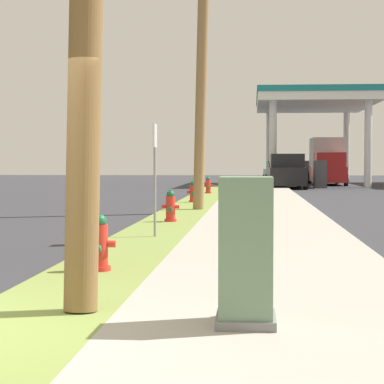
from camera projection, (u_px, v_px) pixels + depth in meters
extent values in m
cube|color=olive|center=(10.00, 341.00, 6.27)|extent=(1.40, 80.00, 0.12)
cube|color=#A8A093|center=(292.00, 346.00, 6.09)|extent=(3.20, 80.00, 0.12)
cylinder|color=red|center=(100.00, 268.00, 9.88)|extent=(0.29, 0.29, 0.06)
cylinder|color=red|center=(100.00, 248.00, 9.87)|extent=(0.22, 0.22, 0.60)
sphere|color=#196038|center=(99.00, 221.00, 9.86)|extent=(0.19, 0.19, 0.19)
cylinder|color=#196038|center=(99.00, 215.00, 9.86)|extent=(0.06, 0.06, 0.05)
cylinder|color=red|center=(87.00, 244.00, 9.88)|extent=(0.10, 0.09, 0.09)
cylinder|color=red|center=(112.00, 244.00, 9.86)|extent=(0.10, 0.09, 0.09)
cylinder|color=#196038|center=(97.00, 249.00, 9.70)|extent=(0.11, 0.12, 0.11)
cylinder|color=red|center=(171.00, 220.00, 18.00)|extent=(0.29, 0.29, 0.06)
cylinder|color=red|center=(171.00, 209.00, 17.99)|extent=(0.22, 0.22, 0.60)
sphere|color=#196038|center=(170.00, 194.00, 17.97)|extent=(0.19, 0.19, 0.19)
cylinder|color=#196038|center=(170.00, 191.00, 17.97)|extent=(0.06, 0.06, 0.05)
cylinder|color=red|center=(164.00, 207.00, 18.00)|extent=(0.10, 0.09, 0.09)
cylinder|color=red|center=(177.00, 207.00, 17.97)|extent=(0.10, 0.09, 0.09)
cylinder|color=#196038|center=(170.00, 209.00, 17.82)|extent=(0.11, 0.12, 0.11)
cylinder|color=red|center=(193.00, 201.00, 26.61)|extent=(0.29, 0.29, 0.06)
cylinder|color=red|center=(193.00, 194.00, 26.60)|extent=(0.22, 0.22, 0.60)
sphere|color=#196038|center=(193.00, 184.00, 26.59)|extent=(0.19, 0.19, 0.19)
cylinder|color=#196038|center=(193.00, 181.00, 26.59)|extent=(0.06, 0.06, 0.05)
cylinder|color=red|center=(188.00, 192.00, 26.61)|extent=(0.10, 0.09, 0.09)
cylinder|color=red|center=(197.00, 192.00, 26.59)|extent=(0.10, 0.09, 0.09)
cylinder|color=#196038|center=(193.00, 194.00, 26.43)|extent=(0.11, 0.12, 0.11)
cylinder|color=red|center=(208.00, 193.00, 34.10)|extent=(0.29, 0.29, 0.06)
cylinder|color=red|center=(208.00, 187.00, 34.09)|extent=(0.22, 0.22, 0.60)
sphere|color=#196038|center=(208.00, 179.00, 34.08)|extent=(0.19, 0.19, 0.19)
cylinder|color=#196038|center=(208.00, 177.00, 34.07)|extent=(0.06, 0.06, 0.05)
cylinder|color=red|center=(205.00, 185.00, 34.10)|extent=(0.10, 0.09, 0.09)
cylinder|color=red|center=(212.00, 185.00, 34.08)|extent=(0.10, 0.09, 0.09)
cylinder|color=#196038|center=(208.00, 187.00, 33.92)|extent=(0.11, 0.12, 0.11)
cylinder|color=#937047|center=(202.00, 38.00, 22.24)|extent=(0.71, 0.83, 10.05)
cube|color=slate|center=(246.00, 319.00, 6.63)|extent=(0.52, 0.65, 0.08)
cube|color=slate|center=(246.00, 251.00, 6.60)|extent=(0.46, 0.59, 1.28)
cylinder|color=gray|center=(155.00, 181.00, 14.36)|extent=(0.05, 0.05, 2.10)
cube|color=white|center=(155.00, 136.00, 14.33)|extent=(0.04, 0.36, 0.44)
cylinder|color=silver|center=(273.00, 144.00, 45.07)|extent=(0.44, 0.44, 5.11)
cylinder|color=silver|center=(368.00, 144.00, 44.63)|extent=(0.44, 0.44, 5.11)
cylinder|color=silver|center=(269.00, 148.00, 55.45)|extent=(0.44, 0.44, 5.11)
cylinder|color=silver|center=(346.00, 147.00, 55.01)|extent=(0.44, 0.44, 5.11)
cube|color=white|center=(314.00, 103.00, 49.93)|extent=(7.34, 12.22, 0.50)
cube|color=#197A7F|center=(314.00, 97.00, 49.91)|extent=(7.44, 12.32, 0.36)
cube|color=#47474C|center=(320.00, 174.00, 44.92)|extent=(0.70, 1.10, 1.60)
cube|color=#47474C|center=(307.00, 172.00, 55.30)|extent=(0.70, 1.10, 1.60)
cube|color=#197075|center=(278.00, 175.00, 53.78)|extent=(2.02, 4.58, 0.85)
cube|color=#197075|center=(278.00, 165.00, 53.52)|extent=(1.69, 2.10, 0.56)
cylinder|color=black|center=(264.00, 179.00, 55.51)|extent=(0.25, 0.61, 0.60)
cylinder|color=black|center=(288.00, 179.00, 55.46)|extent=(0.25, 0.61, 0.60)
cylinder|color=black|center=(267.00, 180.00, 52.12)|extent=(0.25, 0.61, 0.60)
cylinder|color=black|center=(293.00, 180.00, 52.06)|extent=(0.25, 0.61, 0.60)
cube|color=black|center=(285.00, 176.00, 43.77)|extent=(2.13, 5.45, 1.00)
cube|color=black|center=(287.00, 161.00, 42.76)|extent=(1.89, 2.10, 0.76)
cube|color=black|center=(284.00, 165.00, 44.93)|extent=(1.95, 2.96, 0.24)
cylinder|color=black|center=(306.00, 183.00, 41.58)|extent=(0.24, 0.77, 0.76)
cylinder|color=black|center=(271.00, 183.00, 41.69)|extent=(0.24, 0.77, 0.76)
cylinder|color=black|center=(299.00, 181.00, 45.87)|extent=(0.24, 0.77, 0.76)
cylinder|color=black|center=(267.00, 181.00, 45.98)|extent=(0.24, 0.77, 0.76)
cube|color=red|center=(327.00, 174.00, 50.50)|extent=(2.03, 6.41, 1.00)
cube|color=white|center=(326.00, 152.00, 51.21)|extent=(1.98, 3.98, 1.90)
cube|color=red|center=(330.00, 160.00, 48.42)|extent=(1.85, 2.06, 0.90)
cylinder|color=black|center=(346.00, 180.00, 47.79)|extent=(0.22, 0.76, 0.76)
cylinder|color=black|center=(315.00, 180.00, 47.96)|extent=(0.22, 0.76, 0.76)
cylinder|color=black|center=(337.00, 178.00, 53.07)|extent=(0.22, 0.76, 0.76)
cylinder|color=black|center=(310.00, 178.00, 53.23)|extent=(0.22, 0.76, 0.76)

